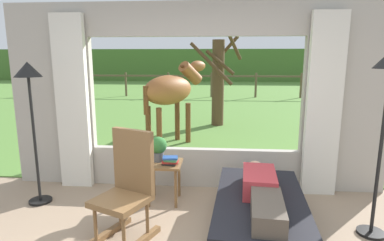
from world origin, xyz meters
name	(u,v)px	position (x,y,z in m)	size (l,w,h in m)	color
back_wall_with_window	(195,100)	(0.00, 2.26, 1.25)	(5.20, 0.12, 2.55)	#ADA599
curtain_panel_left	(72,103)	(-1.69, 2.12, 1.20)	(0.44, 0.10, 2.40)	silver
curtain_panel_right	(324,107)	(1.69, 2.12, 1.20)	(0.44, 0.10, 2.40)	silver
outdoor_pasture_lawn	(212,96)	(0.00, 13.16, 0.01)	(36.00, 21.68, 0.02)	#568438
distant_hill_ridge	(215,65)	(0.00, 23.00, 1.20)	(36.00, 2.00, 2.40)	#476E2E
recliner_sofa	(260,215)	(0.77, 0.99, 0.22)	(1.04, 1.77, 0.42)	black
reclining_person	(262,190)	(0.77, 0.94, 0.52)	(0.39, 1.44, 0.22)	#B23338
rocking_chair	(127,187)	(-0.58, 0.85, 0.55)	(0.70, 0.81, 1.12)	brown
side_table	(164,170)	(-0.35, 1.70, 0.43)	(0.44, 0.44, 0.52)	brown
potted_plant	(158,147)	(-0.43, 1.76, 0.70)	(0.22, 0.22, 0.32)	#4C5156
book_stack	(170,161)	(-0.26, 1.64, 0.57)	(0.20, 0.16, 0.10)	black
floor_lamp_left	(30,91)	(-1.94, 1.55, 1.44)	(0.32, 0.32, 1.78)	black
horse	(171,90)	(-0.64, 4.39, 1.16)	(1.37, 1.66, 1.73)	brown
pasture_tree	(218,79)	(0.32, 6.39, 1.25)	(1.36, 1.28, 2.61)	#4C3823
pasture_fence_line	(212,81)	(0.00, 12.58, 0.74)	(16.10, 0.10, 1.10)	brown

